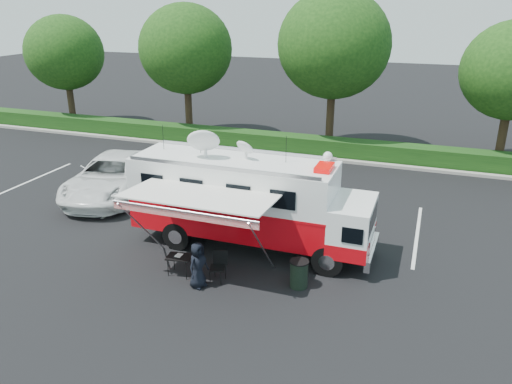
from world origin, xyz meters
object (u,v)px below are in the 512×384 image
Objects in this scene: command_truck at (249,201)px; folding_table at (179,258)px; white_suv at (115,194)px; trash_bin at (299,274)px.

command_truck reaches higher than folding_table.
trash_bin is at bearing -38.25° from white_suv.
trash_bin is (3.73, 0.60, -0.17)m from folding_table.
folding_table is (-1.38, -2.58, -1.12)m from command_truck.
command_truck is 1.33× the size of white_suv.
folding_table is at bearing -118.15° from command_truck.
white_suv is at bearing 160.22° from command_truck.
white_suv is 8.11m from folding_table.
trash_bin reaches higher than folding_table.
white_suv is (-7.51, 2.70, -1.73)m from command_truck.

